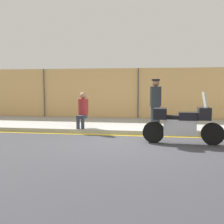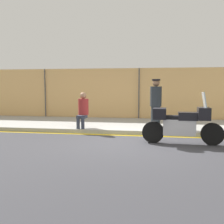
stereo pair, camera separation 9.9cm
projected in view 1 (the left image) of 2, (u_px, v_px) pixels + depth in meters
ground_plane at (130, 142)px, 7.54m from camera, size 120.00×120.00×0.00m
sidewalk at (136, 125)px, 10.32m from camera, size 33.41×3.43×0.14m
curb_paint_stripe at (132, 135)px, 8.55m from camera, size 33.41×0.18×0.01m
storefront_fence at (138, 95)px, 11.99m from camera, size 31.74×0.17×2.42m
motorcycle at (182, 123)px, 7.30m from camera, size 2.22×0.56×1.45m
officer_standing at (155, 102)px, 9.65m from camera, size 0.42×0.42×1.72m
person_seated_on_curb at (83, 108)px, 9.26m from camera, size 0.37×0.64×1.25m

